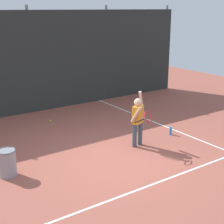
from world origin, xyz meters
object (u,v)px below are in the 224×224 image
tennis_player (138,118)px  water_bottle (171,131)px  ball_hopper (7,163)px  tennis_ball_1 (50,121)px

tennis_player → water_bottle: (1.22, 0.11, -0.62)m
ball_hopper → tennis_ball_1: ball_hopper is taller
water_bottle → tennis_ball_1: water_bottle is taller
ball_hopper → water_bottle: bearing=-2.2°
tennis_player → ball_hopper: 3.18m
tennis_ball_1 → ball_hopper: bearing=-129.2°
tennis_player → tennis_ball_1: size_ratio=20.46×
water_bottle → tennis_ball_1: bearing=128.0°
water_bottle → tennis_ball_1: (-2.20, 2.81, -0.08)m
ball_hopper → tennis_ball_1: size_ratio=8.52×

